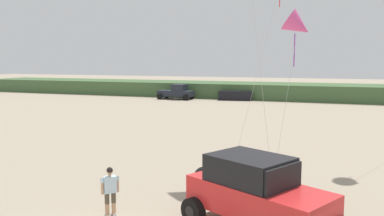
{
  "coord_description": "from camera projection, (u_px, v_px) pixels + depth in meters",
  "views": [
    {
      "loc": [
        5.93,
        -8.91,
        5.11
      ],
      "look_at": [
        1.38,
        3.38,
        3.56
      ],
      "focal_mm": 37.75,
      "sensor_mm": 36.0,
      "label": 1
    }
  ],
  "objects": [
    {
      "name": "distant_sedan",
      "position": [
        235.0,
        95.0,
        51.91
      ],
      "size": [
        4.4,
        2.29,
        1.2
      ],
      "primitive_type": "cube",
      "rotation": [
        0.0,
        0.0,
        0.15
      ],
      "color": "black",
      "rests_on": "ground_plane"
    },
    {
      "name": "distant_pickup",
      "position": [
        177.0,
        92.0,
        53.03
      ],
      "size": [
        4.67,
        2.52,
        1.98
      ],
      "color": "#1E232D",
      "rests_on": "ground_plane"
    },
    {
      "name": "jeep",
      "position": [
        257.0,
        192.0,
        12.02
      ],
      "size": [
        5.0,
        4.06,
        2.26
      ],
      "color": "red",
      "rests_on": "ground_plane"
    },
    {
      "name": "dune_ridge",
      "position": [
        265.0,
        91.0,
        54.8
      ],
      "size": [
        90.0,
        7.96,
        1.99
      ],
      "primitive_type": "cube",
      "color": "#426038",
      "rests_on": "ground_plane"
    },
    {
      "name": "person_watching",
      "position": [
        110.0,
        189.0,
        13.15
      ],
      "size": [
        0.47,
        0.49,
        1.67
      ],
      "color": "tan",
      "rests_on": "ground_plane"
    },
    {
      "name": "kite_black_sled",
      "position": [
        298.0,
        26.0,
        19.66
      ],
      "size": [
        1.9,
        3.55,
        7.7
      ],
      "color": "#E04C93",
      "rests_on": "ground_plane"
    }
  ]
}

